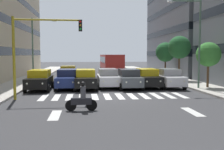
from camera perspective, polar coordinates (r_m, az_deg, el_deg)
ground_plane at (r=18.82m, az=0.33°, el=-4.70°), size 180.00×180.00×0.00m
building_left_block_0 at (r=44.17m, az=17.50°, el=15.05°), size 9.92×20.30×22.53m
crosswalk_markings at (r=18.82m, az=0.33°, el=-4.69°), size 10.35×2.80×0.01m
lane_arrow_0 at (r=14.45m, az=17.16°, el=-7.69°), size 0.50×2.20×0.01m
lane_arrow_1 at (r=13.38m, az=-12.35°, el=-8.57°), size 0.50×2.20×0.01m
car_0 at (r=24.20m, az=12.33°, el=-0.64°), size 2.02×4.44×1.72m
car_1 at (r=23.90m, az=7.70°, el=-0.64°), size 2.02×4.44×1.72m
car_2 at (r=23.14m, az=3.67°, el=-0.78°), size 2.02×4.44×1.72m
car_3 at (r=23.75m, az=-0.89°, el=-0.64°), size 2.02×4.44×1.72m
car_4 at (r=22.80m, az=-5.79°, el=-0.87°), size 2.02×4.44×1.72m
car_5 at (r=23.25m, az=-9.75°, el=-0.81°), size 2.02×4.44×1.72m
car_6 at (r=22.88m, az=-15.56°, el=-0.99°), size 2.02×4.44×1.72m
car_row2_0 at (r=30.25m, az=-9.55°, el=0.40°), size 2.02×4.44×1.72m
bus_behind_traffic at (r=38.17m, az=-0.24°, el=2.76°), size 2.78×10.50×3.00m
motorcycle_with_rider at (r=14.04m, az=-6.61°, el=-5.21°), size 1.70×0.36×1.57m
traffic_light_gantry at (r=18.12m, az=-16.67°, el=6.56°), size 4.59×0.36×5.50m
street_lamp_left at (r=23.35m, az=17.60°, el=8.46°), size 2.97×0.28×7.48m
street_lamp_right at (r=30.05m, az=-16.14°, el=6.86°), size 2.76×0.28×6.84m
street_tree_0 at (r=24.23m, az=20.33°, el=4.20°), size 2.13×2.13×3.93m
street_tree_1 at (r=30.22m, az=14.53°, el=5.85°), size 2.53×2.53×4.93m
street_tree_2 at (r=35.93m, az=11.62°, el=4.92°), size 2.62×2.62×4.51m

